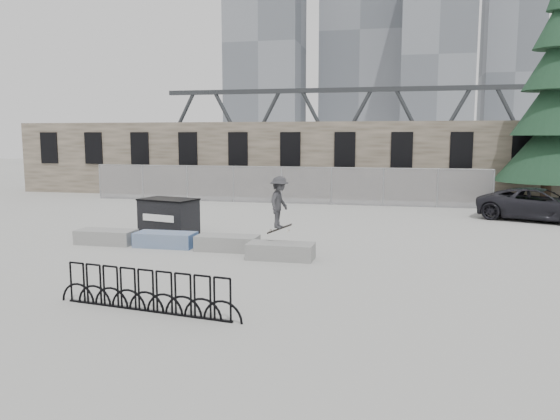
% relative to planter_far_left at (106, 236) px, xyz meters
% --- Properties ---
extents(ground, '(120.00, 120.00, 0.00)m').
position_rel_planter_far_left_xyz_m(ground, '(3.48, -0.12, -0.26)').
color(ground, '#A0A19C').
rests_on(ground, ground).
extents(stone_wall, '(36.00, 2.58, 4.50)m').
position_rel_planter_far_left_xyz_m(stone_wall, '(3.48, 16.12, 1.99)').
color(stone_wall, brown).
rests_on(stone_wall, ground).
extents(chainlink_fence, '(22.06, 0.06, 2.02)m').
position_rel_planter_far_left_xyz_m(chainlink_fence, '(3.48, 12.38, 0.77)').
color(chainlink_fence, gray).
rests_on(chainlink_fence, ground).
extents(planter_far_left, '(2.00, 0.90, 0.49)m').
position_rel_planter_far_left_xyz_m(planter_far_left, '(0.00, 0.00, 0.00)').
color(planter_far_left, gray).
rests_on(planter_far_left, ground).
extents(planter_center_left, '(2.00, 0.90, 0.49)m').
position_rel_planter_far_left_xyz_m(planter_center_left, '(2.20, -0.02, 0.00)').
color(planter_center_left, '#315493').
rests_on(planter_center_left, ground).
extents(planter_center_right, '(2.00, 0.90, 0.49)m').
position_rel_planter_far_left_xyz_m(planter_center_right, '(4.41, -0.14, 0.00)').
color(planter_center_right, gray).
rests_on(planter_center_right, ground).
extents(planter_offset, '(2.00, 0.90, 0.49)m').
position_rel_planter_far_left_xyz_m(planter_offset, '(6.37, -0.98, 0.00)').
color(planter_offset, gray).
rests_on(planter_offset, ground).
extents(dumpster, '(2.30, 1.72, 1.36)m').
position_rel_planter_far_left_xyz_m(dumpster, '(1.36, 2.17, 0.42)').
color(dumpster, black).
rests_on(dumpster, ground).
extents(bike_rack, '(4.45, 0.71, 0.90)m').
position_rel_planter_far_left_xyz_m(bike_rack, '(4.65, -6.44, 0.17)').
color(bike_rack, black).
rests_on(bike_rack, ground).
extents(spruce_tree, '(5.09, 5.09, 11.50)m').
position_rel_planter_far_left_xyz_m(spruce_tree, '(17.06, 13.05, 4.34)').
color(spruce_tree, '#38281E').
rests_on(spruce_tree, ground).
extents(skyline_towers, '(58.00, 28.00, 48.00)m').
position_rel_planter_far_left_xyz_m(skyline_towers, '(2.47, 93.70, 20.53)').
color(skyline_towers, slate).
rests_on(skyline_towers, ground).
extents(truss_bridge, '(70.00, 3.00, 9.80)m').
position_rel_planter_far_left_xyz_m(truss_bridge, '(13.48, 54.88, 3.87)').
color(truss_bridge, '#2D3033').
rests_on(truss_bridge, ground).
extents(suv, '(5.63, 4.11, 1.42)m').
position_rel_planter_far_left_xyz_m(suv, '(15.82, 8.75, 0.45)').
color(suv, black).
rests_on(suv, ground).
extents(skateboarder, '(0.78, 1.10, 1.77)m').
position_rel_planter_far_left_xyz_m(skateboarder, '(6.24, -0.61, 1.41)').
color(skateboarder, '#2F2F32').
rests_on(skateboarder, ground).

